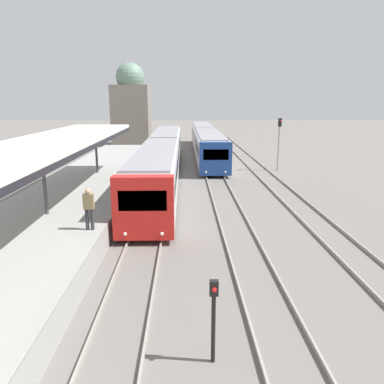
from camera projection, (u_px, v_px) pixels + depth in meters
platform_canopy at (42, 145)px, 16.06m from camera, size 4.00×25.20×3.21m
person_on_platform at (89, 206)px, 14.53m from camera, size 0.40×0.22×1.66m
train_near at (163, 155)px, 30.47m from camera, size 2.58×31.07×3.09m
train_far at (205, 140)px, 42.88m from camera, size 2.56×28.52×2.99m
signal_post_near at (214, 313)px, 8.51m from camera, size 0.20×0.22×2.08m
signal_mast_far at (279, 138)px, 32.46m from camera, size 0.28×0.29×4.54m
distant_domed_building at (131, 107)px, 51.39m from camera, size 5.01×5.01×11.05m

